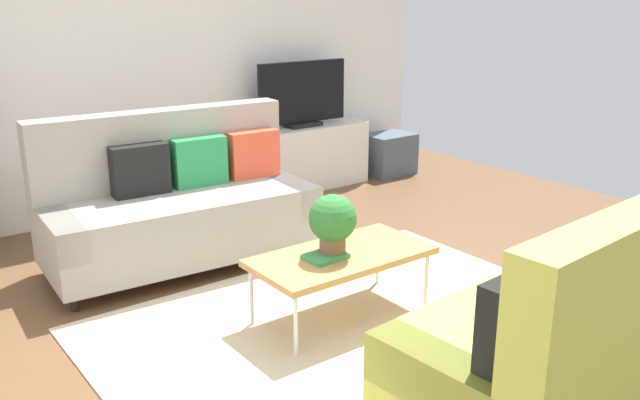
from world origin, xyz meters
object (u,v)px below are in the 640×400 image
at_px(potted_plant, 333,221).
at_px(table_book_0, 325,256).
at_px(tv, 303,95).
at_px(couch_green, 582,326).
at_px(tv_console, 302,157).
at_px(vase_0, 249,126).
at_px(bottle_0, 271,122).
at_px(storage_trunk, 389,154).
at_px(couch_beige, 179,203).
at_px(coffee_table, 342,257).

bearing_deg(potted_plant, table_book_0, -169.72).
relative_size(tv, table_book_0, 4.17).
relative_size(couch_green, tv_console, 1.40).
relative_size(couch_green, vase_0, 14.53).
xyz_separation_m(couch_green, bottle_0, (0.80, 3.87, 0.28)).
height_order(couch_green, storage_trunk, couch_green).
distance_m(vase_0, bottle_0, 0.22).
height_order(couch_beige, coffee_table, couch_beige).
bearing_deg(potted_plant, couch_green, -75.93).
bearing_deg(tv, tv_console, 90.00).
distance_m(storage_trunk, table_book_0, 3.62).
xyz_separation_m(couch_green, tv, (1.19, 3.89, 0.51)).
distance_m(couch_green, tv_console, 4.09).
xyz_separation_m(couch_beige, coffee_table, (0.38, -1.42, -0.06)).
distance_m(couch_green, coffee_table, 1.45).
bearing_deg(couch_green, storage_trunk, 54.91).
distance_m(coffee_table, table_book_0, 0.14).
xyz_separation_m(potted_plant, vase_0, (0.96, 2.54, 0.07)).
bearing_deg(bottle_0, storage_trunk, -2.31).
relative_size(coffee_table, table_book_0, 4.58).
xyz_separation_m(couch_green, table_book_0, (-0.42, 1.42, -0.01)).
distance_m(potted_plant, vase_0, 2.71).
distance_m(tv_console, tv, 0.63).
distance_m(tv, table_book_0, 3.00).
relative_size(potted_plant, vase_0, 2.80).
relative_size(storage_trunk, vase_0, 3.86).
distance_m(tv, potted_plant, 2.93).
relative_size(couch_beige, couch_green, 1.00).
distance_m(couch_beige, couch_green, 2.92).
bearing_deg(tv, table_book_0, -122.95).
xyz_separation_m(couch_green, vase_0, (0.61, 3.96, 0.26)).
bearing_deg(coffee_table, vase_0, 70.55).
bearing_deg(potted_plant, tv_console, 58.17).
height_order(tv, vase_0, tv).
bearing_deg(vase_0, couch_beige, -138.82).
bearing_deg(table_book_0, tv_console, 57.26).
xyz_separation_m(coffee_table, bottle_0, (1.09, 2.45, 0.33)).
height_order(couch_beige, table_book_0, couch_beige).
bearing_deg(vase_0, bottle_0, -24.82).
height_order(tv_console, vase_0, vase_0).
bearing_deg(coffee_table, bottle_0, 65.99).
xyz_separation_m(tv_console, vase_0, (-0.58, 0.05, 0.38)).
relative_size(couch_beige, bottle_0, 11.34).
bearing_deg(storage_trunk, potted_plant, -137.92).
xyz_separation_m(potted_plant, bottle_0, (1.16, 2.45, 0.09)).
height_order(tv_console, bottle_0, bottle_0).
bearing_deg(couch_beige, bottle_0, -141.44).
bearing_deg(tv, vase_0, 173.12).
bearing_deg(tv, coffee_table, -120.87).
bearing_deg(coffee_table, tv, 59.13).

